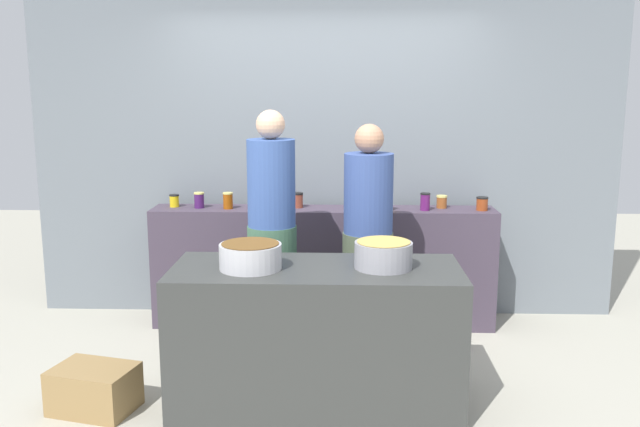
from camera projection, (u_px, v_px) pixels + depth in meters
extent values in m
plane|color=#A6A292|center=(318.00, 381.00, 4.41)|extent=(12.00, 12.00, 0.00)
cube|color=slate|center=(325.00, 135.00, 5.55)|extent=(4.80, 0.12, 3.00)
cube|color=#403644|center=(323.00, 267.00, 5.40)|extent=(2.70, 0.36, 0.95)
cube|color=#343534|center=(316.00, 336.00, 4.03)|extent=(1.70, 0.70, 0.85)
cylinder|color=gold|center=(174.00, 201.00, 5.38)|extent=(0.07, 0.07, 0.09)
cylinder|color=black|center=(174.00, 195.00, 5.37)|extent=(0.08, 0.08, 0.01)
cylinder|color=#401954|center=(199.00, 201.00, 5.33)|extent=(0.08, 0.08, 0.11)
cylinder|color=#D6C666|center=(199.00, 193.00, 5.32)|extent=(0.08, 0.08, 0.01)
cylinder|color=#91420C|center=(228.00, 201.00, 5.29)|extent=(0.08, 0.08, 0.12)
cylinder|color=#D6C666|center=(228.00, 193.00, 5.28)|extent=(0.08, 0.08, 0.01)
cylinder|color=#D26105|center=(270.00, 201.00, 5.35)|extent=(0.07, 0.07, 0.11)
cylinder|color=silver|center=(269.00, 193.00, 5.34)|extent=(0.08, 0.08, 0.01)
cylinder|color=brown|center=(298.00, 201.00, 5.34)|extent=(0.08, 0.08, 0.11)
cylinder|color=black|center=(298.00, 193.00, 5.33)|extent=(0.09, 0.09, 0.01)
cylinder|color=gold|center=(388.00, 203.00, 5.23)|extent=(0.07, 0.07, 0.11)
cylinder|color=#D6C666|center=(388.00, 195.00, 5.22)|extent=(0.08, 0.08, 0.01)
cylinder|color=#5A1A5A|center=(425.00, 202.00, 5.23)|extent=(0.07, 0.07, 0.12)
cylinder|color=black|center=(425.00, 194.00, 5.22)|extent=(0.08, 0.08, 0.01)
cylinder|color=brown|center=(442.00, 203.00, 5.33)|extent=(0.08, 0.08, 0.09)
cylinder|color=#D6C666|center=(442.00, 196.00, 5.32)|extent=(0.08, 0.08, 0.01)
cylinder|color=#8D3917|center=(482.00, 204.00, 5.23)|extent=(0.09, 0.09, 0.09)
cylinder|color=black|center=(482.00, 198.00, 5.22)|extent=(0.09, 0.09, 0.01)
cylinder|color=#B7B7BC|center=(250.00, 256.00, 3.91)|extent=(0.36, 0.36, 0.15)
cylinder|color=brown|center=(250.00, 243.00, 3.90)|extent=(0.33, 0.33, 0.00)
cylinder|color=gray|center=(383.00, 255.00, 3.93)|extent=(0.34, 0.34, 0.15)
cylinder|color=tan|center=(384.00, 242.00, 3.92)|extent=(0.31, 0.31, 0.00)
cylinder|color=#3E644A|center=(273.00, 293.00, 4.69)|extent=(0.34, 0.34, 0.96)
cylinder|color=#385494|center=(271.00, 183.00, 4.54)|extent=(0.32, 0.32, 0.59)
sphere|color=#D8A884|center=(270.00, 124.00, 4.47)|extent=(0.20, 0.20, 0.20)
cylinder|color=#4B5740|center=(367.00, 295.00, 4.76)|extent=(0.35, 0.35, 0.90)
cylinder|color=#374D8B|center=(368.00, 193.00, 4.62)|extent=(0.34, 0.34, 0.55)
sphere|color=tan|center=(369.00, 139.00, 4.55)|extent=(0.20, 0.20, 0.20)
cube|color=olive|center=(94.00, 389.00, 4.00)|extent=(0.53, 0.44, 0.27)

